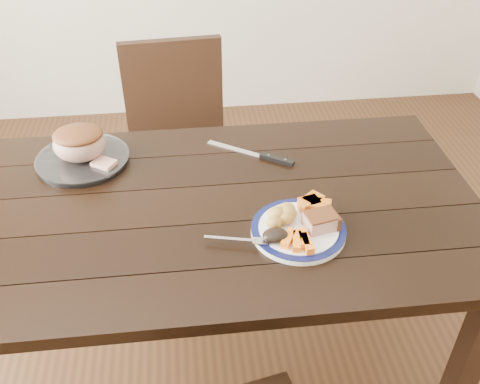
{
  "coord_description": "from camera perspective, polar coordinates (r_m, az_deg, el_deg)",
  "views": [
    {
      "loc": [
        -0.07,
        -1.25,
        1.73
      ],
      "look_at": [
        0.08,
        -0.02,
        0.8
      ],
      "focal_mm": 40.0,
      "sensor_mm": 36.0,
      "label": 1
    }
  ],
  "objects": [
    {
      "name": "roast_joint",
      "position": [
        1.8,
        -16.73,
        4.94
      ],
      "size": [
        0.17,
        0.15,
        0.11
      ],
      "primitive_type": "ellipsoid",
      "color": "tan",
      "rests_on": "serving_platter"
    },
    {
      "name": "dark_mushroom",
      "position": [
        1.43,
        3.8,
        -4.64
      ],
      "size": [
        0.07,
        0.05,
        0.03
      ],
      "primitive_type": "ellipsoid",
      "color": "black",
      "rests_on": "dinner_plate"
    },
    {
      "name": "carving_knife",
      "position": [
        1.78,
        2.78,
        3.79
      ],
      "size": [
        0.28,
        0.2,
        0.01
      ],
      "rotation": [
        0.0,
        0.0,
        -0.6
      ],
      "color": "silver",
      "rests_on": "dining_table"
    },
    {
      "name": "plate_rim",
      "position": [
        1.48,
        6.26,
        -3.86
      ],
      "size": [
        0.26,
        0.26,
        0.02
      ],
      "primitive_type": "torus",
      "color": "#0B113A",
      "rests_on": "dinner_plate"
    },
    {
      "name": "chair_far",
      "position": [
        2.32,
        -6.52,
        5.46
      ],
      "size": [
        0.45,
        0.46,
        0.93
      ],
      "rotation": [
        0.0,
        0.0,
        3.22
      ],
      "color": "black",
      "rests_on": "ground"
    },
    {
      "name": "pumpkin_wedges",
      "position": [
        1.53,
        7.92,
        -1.38
      ],
      "size": [
        0.1,
        0.09,
        0.04
      ],
      "color": "orange",
      "rests_on": "dinner_plate"
    },
    {
      "name": "dinner_plate",
      "position": [
        1.49,
        6.24,
        -4.1
      ],
      "size": [
        0.26,
        0.26,
        0.02
      ],
      "primitive_type": "cylinder",
      "color": "white",
      "rests_on": "dining_table"
    },
    {
      "name": "ground",
      "position": [
        2.14,
        -2.3,
        -17.19
      ],
      "size": [
        4.0,
        4.0,
        0.0
      ],
      "primitive_type": "plane",
      "color": "#472B16",
      "rests_on": "ground"
    },
    {
      "name": "pork_slice",
      "position": [
        1.48,
        8.57,
        -3.12
      ],
      "size": [
        0.1,
        0.08,
        0.04
      ],
      "primitive_type": "cube",
      "rotation": [
        0.0,
        0.0,
        0.22
      ],
      "color": "tan",
      "rests_on": "dinner_plate"
    },
    {
      "name": "dining_table",
      "position": [
        1.65,
        -2.85,
        -3.75
      ],
      "size": [
        1.6,
        0.91,
        0.75
      ],
      "rotation": [
        0.0,
        0.0,
        -0.0
      ],
      "color": "black",
      "rests_on": "ground"
    },
    {
      "name": "roasted_potatoes",
      "position": [
        1.48,
        4.58,
        -2.46
      ],
      "size": [
        0.09,
        0.09,
        0.05
      ],
      "color": "gold",
      "rests_on": "dinner_plate"
    },
    {
      "name": "carrot_batons",
      "position": [
        1.43,
        6.3,
        -5.16
      ],
      "size": [
        0.08,
        0.09,
        0.02
      ],
      "color": "orange",
      "rests_on": "dinner_plate"
    },
    {
      "name": "fork",
      "position": [
        1.43,
        0.21,
        -5.17
      ],
      "size": [
        0.18,
        0.06,
        0.0
      ],
      "rotation": [
        0.0,
        0.0,
        -0.24
      ],
      "color": "silver",
      "rests_on": "dinner_plate"
    },
    {
      "name": "serving_platter",
      "position": [
        1.83,
        -16.39,
        3.27
      ],
      "size": [
        0.29,
        0.29,
        0.02
      ],
      "primitive_type": "cylinder",
      "color": "white",
      "rests_on": "dining_table"
    },
    {
      "name": "cut_slice",
      "position": [
        1.77,
        -14.29,
        2.94
      ],
      "size": [
        0.09,
        0.08,
        0.02
      ],
      "primitive_type": "cube",
      "rotation": [
        0.0,
        0.0,
        -0.58
      ],
      "color": "tan",
      "rests_on": "serving_platter"
    }
  ]
}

